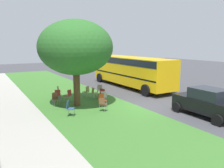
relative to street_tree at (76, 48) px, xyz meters
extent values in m
plane|color=#424247|center=(-2.35, -3.72, -3.88)|extent=(80.00, 80.00, 0.00)
cube|color=#3D752D|center=(-2.35, -0.52, -3.88)|extent=(48.00, 6.00, 0.01)
cube|color=#ADA89E|center=(-2.35, 3.88, -3.88)|extent=(48.00, 2.80, 0.01)
cylinder|color=brown|center=(0.00, 0.00, -2.51)|extent=(0.44, 0.44, 2.74)
ellipsoid|color=#2D6B28|center=(0.00, 0.00, 0.02)|extent=(4.85, 4.85, 3.59)
cube|color=brown|center=(-2.06, -0.91, -3.44)|extent=(0.57, 0.56, 0.04)
cube|color=brown|center=(-2.15, -0.76, -3.20)|extent=(0.38, 0.29, 0.40)
cylinder|color=gray|center=(-2.11, -1.15, -3.67)|extent=(0.02, 0.02, 0.42)
cylinder|color=gray|center=(-1.81, -0.95, -3.67)|extent=(0.02, 0.02, 0.42)
cylinder|color=gray|center=(-2.30, -0.86, -3.67)|extent=(0.02, 0.02, 0.42)
cylinder|color=gray|center=(-2.00, -0.67, -3.67)|extent=(0.02, 0.02, 0.42)
cube|color=olive|center=(1.96, -1.49, -3.44)|extent=(0.56, 0.57, 0.04)
cube|color=olive|center=(1.81, -1.59, -3.20)|extent=(0.29, 0.38, 0.40)
cylinder|color=gray|center=(2.20, -1.55, -3.67)|extent=(0.02, 0.02, 0.42)
cylinder|color=gray|center=(2.01, -1.25, -3.67)|extent=(0.02, 0.02, 0.42)
cylinder|color=gray|center=(1.92, -1.73, -3.67)|extent=(0.02, 0.02, 0.42)
cylinder|color=gray|center=(1.72, -1.43, -3.67)|extent=(0.02, 0.02, 0.42)
cube|color=olive|center=(1.12, -1.91, -3.44)|extent=(0.45, 0.43, 0.04)
cube|color=olive|center=(1.13, -1.73, -3.20)|extent=(0.40, 0.12, 0.40)
cylinder|color=gray|center=(0.92, -2.06, -3.67)|extent=(0.02, 0.02, 0.42)
cylinder|color=gray|center=(1.28, -2.09, -3.67)|extent=(0.02, 0.02, 0.42)
cylinder|color=gray|center=(0.95, -1.72, -3.67)|extent=(0.02, 0.02, 0.42)
cylinder|color=gray|center=(1.31, -1.75, -3.67)|extent=(0.02, 0.02, 0.42)
cube|color=#335184|center=(-1.94, 1.16, -3.44)|extent=(0.57, 0.56, 0.04)
cube|color=#335184|center=(-1.85, 1.32, -3.20)|extent=(0.38, 0.28, 0.40)
cylinder|color=gray|center=(-2.19, 1.11, -3.67)|extent=(0.02, 0.02, 0.42)
cylinder|color=gray|center=(-1.88, 0.92, -3.67)|extent=(0.02, 0.02, 0.42)
cylinder|color=gray|center=(-2.01, 1.40, -3.67)|extent=(0.02, 0.02, 0.42)
cylinder|color=gray|center=(-1.70, 1.21, -3.67)|extent=(0.02, 0.02, 0.42)
cube|color=#ADA393|center=(1.87, -2.68, -3.44)|extent=(0.56, 0.56, 0.04)
cube|color=#ADA393|center=(2.02, -2.77, -3.20)|extent=(0.27, 0.39, 0.40)
cylinder|color=gray|center=(1.81, -2.43, -3.67)|extent=(0.02, 0.02, 0.42)
cylinder|color=gray|center=(1.63, -2.75, -3.67)|extent=(0.02, 0.02, 0.42)
cylinder|color=gray|center=(2.11, -2.61, -3.67)|extent=(0.02, 0.02, 0.42)
cylinder|color=gray|center=(1.93, -2.92, -3.67)|extent=(0.02, 0.02, 0.42)
cube|color=#C64C1E|center=(-1.19, -1.33, -3.44)|extent=(0.45, 0.46, 0.04)
cube|color=#C64C1E|center=(-1.01, -1.31, -3.20)|extent=(0.13, 0.41, 0.40)
cylinder|color=gray|center=(-1.38, -1.17, -3.67)|extent=(0.02, 0.02, 0.42)
cylinder|color=gray|center=(-1.33, -1.53, -3.67)|extent=(0.02, 0.02, 0.42)
cylinder|color=gray|center=(-1.04, -1.13, -3.67)|extent=(0.02, 0.02, 0.42)
cylinder|color=gray|center=(-1.00, -1.49, -3.67)|extent=(0.02, 0.02, 0.42)
cube|color=olive|center=(3.14, 0.52, -3.44)|extent=(0.55, 0.55, 0.04)
cube|color=olive|center=(3.06, 0.36, -3.20)|extent=(0.39, 0.26, 0.40)
cylinder|color=gray|center=(3.37, 0.59, -3.67)|extent=(0.02, 0.02, 0.42)
cylinder|color=gray|center=(3.05, 0.75, -3.67)|extent=(0.02, 0.02, 0.42)
cylinder|color=gray|center=(3.22, 0.28, -3.67)|extent=(0.02, 0.02, 0.42)
cylinder|color=gray|center=(2.90, 0.45, -3.67)|extent=(0.02, 0.02, 0.42)
cube|color=#B7332D|center=(0.51, -2.29, -3.44)|extent=(0.57, 0.56, 0.04)
cube|color=#B7332D|center=(0.41, -2.14, -3.20)|extent=(0.38, 0.28, 0.40)
cylinder|color=gray|center=(0.44, -2.53, -3.67)|extent=(0.02, 0.02, 0.42)
cylinder|color=gray|center=(0.75, -2.34, -3.67)|extent=(0.02, 0.02, 0.42)
cylinder|color=gray|center=(0.27, -2.24, -3.67)|extent=(0.02, 0.02, 0.42)
cylinder|color=gray|center=(0.57, -2.05, -3.67)|extent=(0.02, 0.02, 0.42)
cube|color=#ADA393|center=(-0.27, -1.83, -3.44)|extent=(0.48, 0.49, 0.04)
cube|color=#ADA393|center=(-0.45, -1.79, -3.20)|extent=(0.17, 0.41, 0.40)
cylinder|color=gray|center=(-0.15, -2.04, -3.67)|extent=(0.02, 0.02, 0.42)
cylinder|color=gray|center=(-0.07, -1.69, -3.67)|extent=(0.02, 0.02, 0.42)
cylinder|color=gray|center=(-0.48, -1.97, -3.67)|extent=(0.02, 0.02, 0.42)
cylinder|color=gray|center=(-0.40, -1.62, -3.67)|extent=(0.02, 0.02, 0.42)
cube|color=#B7332D|center=(1.39, 0.18, -3.44)|extent=(0.56, 0.57, 0.04)
cube|color=#B7332D|center=(1.24, 0.09, -3.20)|extent=(0.29, 0.38, 0.40)
cylinder|color=gray|center=(1.63, 0.12, -3.67)|extent=(0.02, 0.02, 0.42)
cylinder|color=gray|center=(1.44, 0.42, -3.67)|extent=(0.02, 0.02, 0.42)
cylinder|color=gray|center=(1.35, -0.06, -3.67)|extent=(0.02, 0.02, 0.42)
cylinder|color=gray|center=(1.15, 0.24, -3.67)|extent=(0.02, 0.02, 0.42)
cube|color=#B7332D|center=(1.81, 0.76, -3.44)|extent=(0.53, 0.54, 0.04)
cube|color=#B7332D|center=(1.64, 0.83, -3.20)|extent=(0.23, 0.40, 0.40)
cylinder|color=gray|center=(1.90, 0.53, -3.67)|extent=(0.02, 0.02, 0.42)
cylinder|color=gray|center=(2.04, 0.86, -3.67)|extent=(0.02, 0.02, 0.42)
cylinder|color=gray|center=(1.58, 0.66, -3.67)|extent=(0.02, 0.02, 0.42)
cylinder|color=gray|center=(1.72, 0.99, -3.67)|extent=(0.02, 0.02, 0.42)
cube|color=brown|center=(0.64, 1.26, -3.44)|extent=(0.41, 0.43, 0.04)
cube|color=brown|center=(0.82, 1.26, -3.20)|extent=(0.10, 0.40, 0.40)
cylinder|color=gray|center=(0.47, 1.43, -3.67)|extent=(0.02, 0.02, 0.42)
cylinder|color=gray|center=(0.48, 1.07, -3.67)|extent=(0.02, 0.02, 0.42)
cylinder|color=gray|center=(0.81, 1.44, -3.67)|extent=(0.02, 0.02, 0.42)
cylinder|color=gray|center=(0.82, 1.08, -3.67)|extent=(0.02, 0.02, 0.42)
cube|color=black|center=(-5.86, -5.57, -3.20)|extent=(3.70, 1.64, 0.76)
cube|color=#1E232B|center=(-6.01, -5.57, -2.55)|extent=(1.90, 1.44, 0.64)
cylinder|color=black|center=(-4.46, -4.70, -3.58)|extent=(0.60, 0.18, 0.60)
cylinder|color=black|center=(-4.46, -6.44, -3.58)|extent=(0.60, 0.18, 0.60)
cylinder|color=black|center=(-7.26, -4.70, -3.58)|extent=(0.60, 0.18, 0.60)
cube|color=yellow|center=(3.88, -7.02, -2.25)|extent=(10.40, 2.44, 2.50)
cube|color=black|center=(3.88, -7.02, -2.60)|extent=(10.30, 2.46, 0.12)
cube|color=black|center=(3.88, -7.02, -1.35)|extent=(10.30, 2.46, 0.56)
cylinder|color=black|center=(7.88, -5.76, -3.40)|extent=(0.96, 0.28, 0.96)
cylinder|color=black|center=(7.88, -8.28, -3.40)|extent=(0.96, 0.28, 0.96)
cylinder|color=black|center=(-0.12, -5.76, -3.40)|extent=(0.96, 0.28, 0.96)
cylinder|color=black|center=(-0.12, -8.28, -3.40)|extent=(0.96, 0.28, 0.96)
camera|label=1|loc=(-14.11, 5.51, 0.23)|focal=36.59mm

